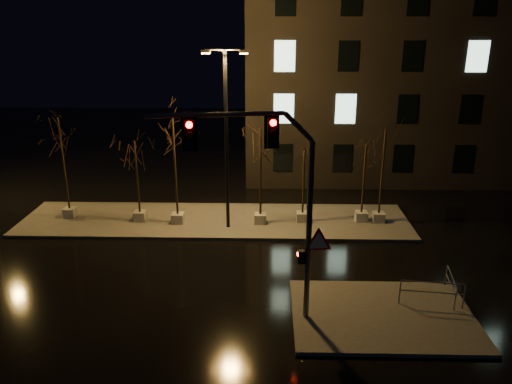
{
  "coord_description": "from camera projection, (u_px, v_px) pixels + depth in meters",
  "views": [
    {
      "loc": [
        2.99,
        -20.39,
        10.92
      ],
      "look_at": [
        2.41,
        3.15,
        2.8
      ],
      "focal_mm": 35.0,
      "sensor_mm": 36.0,
      "label": 1
    }
  ],
  "objects": [
    {
      "name": "guard_rail_b",
      "position": [
        451.0,
        284.0,
        20.3
      ],
      "size": [
        0.35,
        2.02,
        0.96
      ],
      "rotation": [
        0.0,
        0.0,
        1.42
      ],
      "color": "#585B5F",
      "rests_on": "sidewalk_corner"
    },
    {
      "name": "tree_4",
      "position": [
        304.0,
        167.0,
        27.19
      ],
      "size": [
        1.8,
        1.8,
        4.21
      ],
      "color": "#ABABA0",
      "rests_on": "median"
    },
    {
      "name": "tree_0",
      "position": [
        61.0,
        141.0,
        27.39
      ],
      "size": [
        1.8,
        1.8,
        5.94
      ],
      "color": "#ABABA0",
      "rests_on": "median"
    },
    {
      "name": "traffic_signal_mast",
      "position": [
        274.0,
        189.0,
        17.35
      ],
      "size": [
        6.45,
        1.01,
        7.94
      ],
      "rotation": [
        0.0,
        0.0,
        0.15
      ],
      "color": "#585B5F",
      "rests_on": "sidewalk_corner"
    },
    {
      "name": "tree_2",
      "position": [
        174.0,
        142.0,
        26.52
      ],
      "size": [
        1.8,
        1.8,
        6.13
      ],
      "color": "#ABABA0",
      "rests_on": "median"
    },
    {
      "name": "tree_3",
      "position": [
        261.0,
        150.0,
        26.62
      ],
      "size": [
        1.8,
        1.8,
        5.57
      ],
      "color": "#ABABA0",
      "rests_on": "median"
    },
    {
      "name": "tree_6",
      "position": [
        384.0,
        151.0,
        26.86
      ],
      "size": [
        1.8,
        1.8,
        5.43
      ],
      "color": "#ABABA0",
      "rests_on": "median"
    },
    {
      "name": "tree_5",
      "position": [
        365.0,
        162.0,
        27.19
      ],
      "size": [
        1.8,
        1.8,
        4.52
      ],
      "color": "#ABABA0",
      "rests_on": "median"
    },
    {
      "name": "ground",
      "position": [
        202.0,
        271.0,
        22.9
      ],
      "size": [
        90.0,
        90.0,
        0.0
      ],
      "primitive_type": "plane",
      "color": "black",
      "rests_on": "ground"
    },
    {
      "name": "median",
      "position": [
        215.0,
        220.0,
        28.55
      ],
      "size": [
        22.0,
        5.0,
        0.15
      ],
      "primitive_type": "cube",
      "color": "#4F4C46",
      "rests_on": "ground"
    },
    {
      "name": "tree_1",
      "position": [
        136.0,
        160.0,
        27.19
      ],
      "size": [
        1.8,
        1.8,
        4.72
      ],
      "color": "#ABABA0",
      "rests_on": "median"
    },
    {
      "name": "building",
      "position": [
        416.0,
        69.0,
        37.14
      ],
      "size": [
        25.0,
        12.0,
        15.0
      ],
      "primitive_type": "cube",
      "color": "black",
      "rests_on": "ground"
    },
    {
      "name": "sidewalk_corner",
      "position": [
        382.0,
        315.0,
        19.39
      ],
      "size": [
        7.0,
        5.0,
        0.15
      ],
      "primitive_type": "cube",
      "color": "#4F4C46",
      "rests_on": "ground"
    },
    {
      "name": "guard_rail_a",
      "position": [
        432.0,
        290.0,
        19.65
      ],
      "size": [
        2.47,
        0.37,
        1.07
      ],
      "rotation": [
        0.0,
        0.0,
        -0.13
      ],
      "color": "#585B5F",
      "rests_on": "sidewalk_corner"
    },
    {
      "name": "streetlight_main",
      "position": [
        226.0,
        129.0,
        25.71
      ],
      "size": [
        2.36,
        0.37,
        9.47
      ],
      "rotation": [
        0.0,
        0.0,
        -0.05
      ],
      "color": "black",
      "rests_on": "median"
    }
  ]
}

